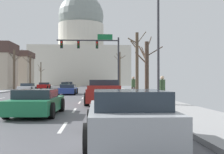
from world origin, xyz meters
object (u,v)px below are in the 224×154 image
sedan_near_03 (37,102)px  pedestrian_00 (162,88)px  sedan_near_01 (102,92)px  sedan_near_00 (68,90)px  sedan_near_04 (127,116)px  pickup_truck_near_02 (104,93)px  sedan_oncoming_01 (44,86)px  street_lamp_right (153,24)px  signal_gantry (97,50)px  sedan_oncoming_00 (27,88)px  sedan_oncoming_03 (69,85)px  sedan_oncoming_02 (65,85)px  pedestrian_01 (133,86)px

sedan_near_03 → pedestrian_00: pedestrian_00 is taller
sedan_near_01 → sedan_near_00: bearing=117.7°
sedan_near_04 → pedestrian_00: 9.89m
pickup_truck_near_02 → sedan_oncoming_01: pickup_truck_near_02 is taller
pickup_truck_near_02 → sedan_near_04: 11.60m
street_lamp_right → signal_gantry: bearing=98.8°
signal_gantry → sedan_oncoming_00: (-10.04, 6.04, -4.86)m
sedan_near_04 → sedan_oncoming_03: bearing=96.2°
signal_gantry → sedan_oncoming_02: signal_gantry is taller
pickup_truck_near_02 → sedan_near_03: pickup_truck_near_02 is taller
pedestrian_01 → sedan_near_03: bearing=-117.9°
street_lamp_right → sedan_oncoming_03: bearing=99.9°
sedan_oncoming_00 → pedestrian_00: (13.68, -25.33, 0.50)m
street_lamp_right → sedan_oncoming_00: (-13.08, 25.59, -4.22)m
pickup_truck_near_02 → sedan_oncoming_00: pickup_truck_near_02 is taller
sedan_oncoming_00 → pedestrian_01: 22.26m
sedan_near_01 → pickup_truck_near_02: bearing=-90.1°
sedan_near_00 → sedan_oncoming_00: 11.95m
sedan_near_01 → pedestrian_01: size_ratio=2.63×
sedan_oncoming_02 → pedestrian_01: bearing=-76.3°
sedan_near_01 → sedan_oncoming_00: (-10.35, 16.64, 0.02)m
sedan_oncoming_01 → sedan_oncoming_03: (3.35, 16.65, 0.03)m
sedan_oncoming_00 → sedan_near_00: bearing=-55.4°
street_lamp_right → sedan_near_04: (-2.59, -9.09, -4.17)m
sedan_near_03 → street_lamp_right: bearing=30.4°
sedan_near_01 → pedestrian_00: size_ratio=2.74×
pedestrian_00 → pedestrian_01: pedestrian_01 is taller
sedan_near_04 → street_lamp_right: bearing=74.1°
sedan_near_01 → sedan_oncoming_02: bearing=100.4°
sedan_near_00 → sedan_oncoming_00: (-6.78, 9.84, 0.02)m
pedestrian_01 → pedestrian_00: bearing=-84.6°
sedan_near_01 → sedan_oncoming_03: bearing=98.5°
sedan_near_04 → sedan_oncoming_01: size_ratio=0.97×
sedan_oncoming_00 → sedan_oncoming_02: bearing=81.5°
sedan_near_03 → sedan_near_04: 6.53m
sedan_near_01 → sedan_near_03: 12.82m
sedan_near_00 → pedestrian_01: size_ratio=2.73×
pedestrian_01 → sedan_near_04: bearing=-98.6°
sedan_oncoming_02 → sedan_oncoming_03: (0.15, 8.21, 0.02)m
pickup_truck_near_02 → sedan_oncoming_01: size_ratio=1.23×
street_lamp_right → pedestrian_01: street_lamp_right is taller
street_lamp_right → pickup_truck_near_02: (-2.74, 2.51, -4.06)m
street_lamp_right → sedan_near_00: (-6.30, 15.75, -4.24)m
pickup_truck_near_02 → pedestrian_00: size_ratio=3.37×
signal_gantry → sedan_oncoming_01: size_ratio=1.75×
street_lamp_right → sedan_near_03: size_ratio=1.79×
sedan_near_00 → sedan_oncoming_02: 31.91m
sedan_oncoming_00 → sedan_oncoming_01: bearing=89.8°
street_lamp_right → sedan_near_04: bearing=-105.9°
pickup_truck_near_02 → sedan_oncoming_02: bearing=99.0°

